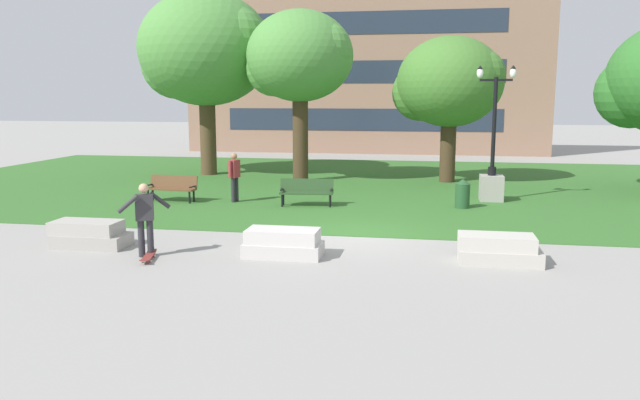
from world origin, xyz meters
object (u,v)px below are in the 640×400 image
at_px(concrete_block_left, 283,243).
at_px(concrete_block_right, 498,250).
at_px(park_bench_near_right, 307,190).
at_px(lamp_post_left, 492,174).
at_px(person_skateboarder, 145,215).
at_px(concrete_block_center, 89,234).
at_px(trash_bin, 463,193).
at_px(park_bench_near_left, 172,187).
at_px(skateboard, 148,256).
at_px(person_bystander_near_lawn, 234,174).

distance_m(concrete_block_left, concrete_block_right, 4.85).
relative_size(concrete_block_left, concrete_block_right, 0.99).
distance_m(park_bench_near_right, lamp_post_left, 6.61).
bearing_deg(park_bench_near_right, person_skateboarder, -108.11).
bearing_deg(concrete_block_center, concrete_block_left, -1.29).
bearing_deg(trash_bin, concrete_block_right, -86.34).
bearing_deg(park_bench_near_left, trash_bin, 2.28).
relative_size(concrete_block_left, trash_bin, 1.87).
bearing_deg(concrete_block_right, concrete_block_left, -177.22).
xyz_separation_m(skateboard, trash_bin, (7.34, 7.98, 0.42)).
height_order(concrete_block_left, park_bench_near_right, park_bench_near_right).
relative_size(park_bench_near_right, lamp_post_left, 0.39).
xyz_separation_m(park_bench_near_left, person_bystander_near_lawn, (2.21, 0.27, 0.44)).
bearing_deg(person_bystander_near_lawn, skateboard, -86.77).
bearing_deg(trash_bin, lamp_post_left, 57.51).
height_order(concrete_block_right, park_bench_near_right, park_bench_near_right).
bearing_deg(concrete_block_left, park_bench_near_left, 129.72).
bearing_deg(skateboard, concrete_block_right, 7.95).
bearing_deg(trash_bin, park_bench_near_left, -177.72).
height_order(person_skateboarder, person_bystander_near_lawn, person_bystander_near_lawn).
height_order(concrete_block_center, concrete_block_left, same).
height_order(concrete_block_left, skateboard, concrete_block_left).
bearing_deg(park_bench_near_right, skateboard, -106.23).
xyz_separation_m(skateboard, lamp_post_left, (8.42, 9.66, 0.90)).
xyz_separation_m(lamp_post_left, person_bystander_near_lawn, (-8.86, -1.81, -0.00)).
bearing_deg(lamp_post_left, person_bystander_near_lawn, -168.44).
xyz_separation_m(concrete_block_right, person_bystander_near_lawn, (-8.23, 6.76, 0.68)).
relative_size(concrete_block_center, skateboard, 1.79).
height_order(concrete_block_right, person_bystander_near_lawn, person_bystander_near_lawn).
relative_size(concrete_block_center, park_bench_near_right, 1.00).
bearing_deg(park_bench_near_right, concrete_block_right, -48.91).
height_order(concrete_block_left, person_skateboarder, person_skateboarder).
height_order(park_bench_near_right, person_bystander_near_lawn, person_bystander_near_lawn).
bearing_deg(person_bystander_near_lawn, park_bench_near_right, -7.45).
bearing_deg(concrete_block_right, trash_bin, 93.66).
bearing_deg(concrete_block_right, lamp_post_left, 85.77).
bearing_deg(trash_bin, person_skateboarder, -134.35).
distance_m(concrete_block_left, park_bench_near_left, 8.75).
bearing_deg(person_skateboarder, lamp_post_left, 47.50).
height_order(concrete_block_center, person_skateboarder, person_skateboarder).
distance_m(person_skateboarder, park_bench_near_left, 7.71).
xyz_separation_m(concrete_block_center, park_bench_near_right, (4.18, 6.54, 0.23)).
relative_size(concrete_block_left, person_bystander_near_lawn, 1.05).
xyz_separation_m(concrete_block_left, concrete_block_right, (4.85, 0.23, 0.00)).
distance_m(concrete_block_left, lamp_post_left, 10.40).
relative_size(concrete_block_right, park_bench_near_right, 0.98).
bearing_deg(park_bench_near_left, concrete_block_left, -50.28).
height_order(concrete_block_right, person_skateboarder, person_skateboarder).
bearing_deg(concrete_block_left, person_bystander_near_lawn, 115.79).
relative_size(lamp_post_left, person_bystander_near_lawn, 2.75).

